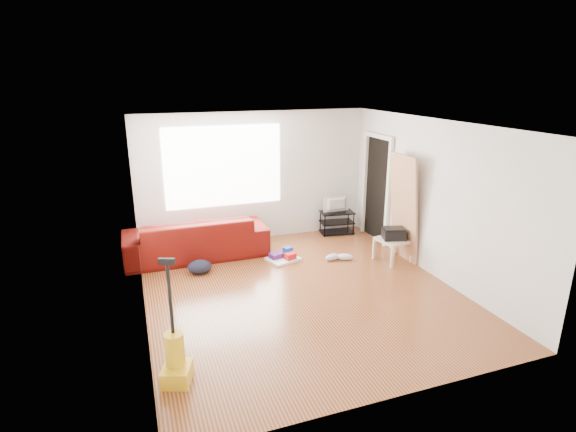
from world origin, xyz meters
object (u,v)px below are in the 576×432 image
object	(u,v)px
tv_stand	(337,222)
cleaning_tray	(284,257)
bucket	(223,256)
vacuum	(176,359)
backpack	(200,273)
sofa	(197,256)
side_table	(393,242)

from	to	relation	value
tv_stand	cleaning_tray	bearing A→B (deg)	-139.81
bucket	vacuum	size ratio (longest dim) A/B	0.20
backpack	vacuum	distance (m)	2.76
sofa	bucket	xyz separation A→B (m)	(0.44, -0.19, 0.00)
side_table	backpack	size ratio (longest dim) A/B	1.48
sofa	vacuum	xyz separation A→B (m)	(-0.73, -3.42, 0.26)
tv_stand	side_table	distance (m)	1.68
cleaning_tray	bucket	bearing A→B (deg)	152.58
tv_stand	backpack	distance (m)	3.16
side_table	bucket	bearing A→B (deg)	156.80
backpack	vacuum	world-z (taller)	vacuum
tv_stand	vacuum	size ratio (longest dim) A/B	0.51
sofa	side_table	bearing A→B (deg)	156.82
vacuum	side_table	bearing A→B (deg)	47.23
backpack	side_table	bearing A→B (deg)	-11.31
cleaning_tray	vacuum	bearing A→B (deg)	-128.30
side_table	bucket	distance (m)	3.04
side_table	vacuum	world-z (taller)	vacuum
sofa	cleaning_tray	bearing A→B (deg)	153.91
sofa	tv_stand	bearing A→B (deg)	-174.71
tv_stand	cleaning_tray	world-z (taller)	tv_stand
side_table	bucket	size ratio (longest dim) A/B	2.11
sofa	cleaning_tray	world-z (taller)	sofa
tv_stand	side_table	xyz separation A→B (m)	(0.30, -1.65, 0.11)
tv_stand	vacuum	bearing A→B (deg)	-127.31
tv_stand	bucket	size ratio (longest dim) A/B	2.54
sofa	side_table	distance (m)	3.51
bucket	side_table	bearing A→B (deg)	-23.20
cleaning_tray	backpack	world-z (taller)	cleaning_tray
bucket	cleaning_tray	bearing A→B (deg)	-27.42
sofa	backpack	xyz separation A→B (m)	(-0.07, -0.75, 0.00)
bucket	vacuum	bearing A→B (deg)	-110.00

